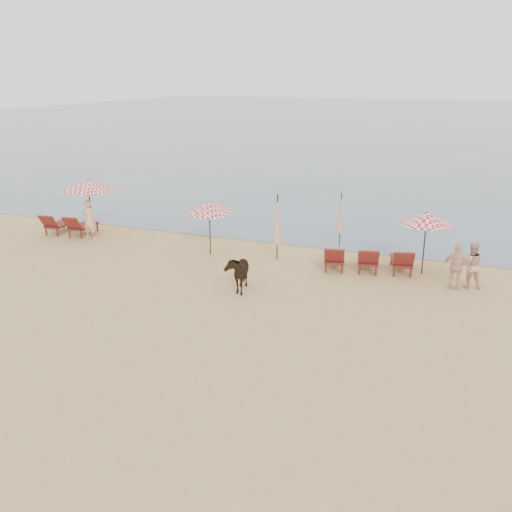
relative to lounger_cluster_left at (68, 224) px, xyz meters
The scene contains 13 objects.
ground 12.76m from the lounger_cluster_left, 39.33° to the right, with size 120.00×120.00×0.00m, color tan.
sea 72.59m from the lounger_cluster_left, 82.19° to the left, with size 160.00×140.00×0.06m, color #51606B.
lounger_cluster_left is the anchor object (origin of this frame).
lounger_cluster_right 12.92m from the lounger_cluster_left, ahead, with size 3.30×2.35×0.66m.
umbrella_open_left_a 2.22m from the lounger_cluster_left, ahead, with size 2.21×2.21×2.52m.
umbrella_open_left_b 7.04m from the lounger_cluster_left, ahead, with size 1.67×1.71×2.14m.
umbrella_open_right 14.82m from the lounger_cluster_left, ahead, with size 1.81×1.81×2.21m.
umbrella_closed_left 11.61m from the lounger_cluster_left, 13.32° to the left, with size 0.26×0.26×2.15m.
umbrella_closed_right 9.57m from the lounger_cluster_left, ahead, with size 0.30×0.30×2.49m.
cow 9.98m from the lounger_cluster_left, 20.10° to the right, with size 0.67×1.47×1.24m, color black.
beachgoer_left 1.39m from the lounger_cluster_left, 10.46° to the right, with size 0.62×0.40×1.69m, color #D7AA86.
beachgoer_right_a 16.31m from the lounger_cluster_left, ahead, with size 0.74×0.58×1.53m, color tan.
beachgoer_right_b 15.90m from the lounger_cluster_left, ahead, with size 0.90×0.37×1.53m, color #E1A98D.
Camera 1 is at (6.26, -11.10, 6.66)m, focal length 40.00 mm.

